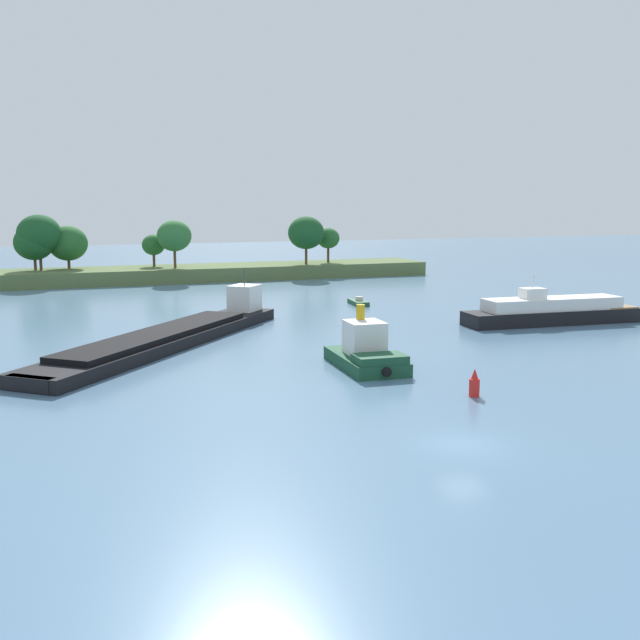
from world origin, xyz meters
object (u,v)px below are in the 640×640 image
object	(u,v)px
cargo_barge	(174,335)
channel_buoy_red	(474,385)
small_motorboat	(358,302)
white_riverboat	(552,311)
tugboat	(366,353)

from	to	relation	value
cargo_barge	channel_buoy_red	distance (m)	29.91
channel_buoy_red	small_motorboat	bearing A→B (deg)	76.72
white_riverboat	cargo_barge	xyz separation A→B (m)	(-39.72, 2.48, -0.45)
white_riverboat	tugboat	bearing A→B (deg)	-155.15
cargo_barge	channel_buoy_red	world-z (taller)	cargo_barge
cargo_barge	white_riverboat	bearing A→B (deg)	-3.57
cargo_barge	tugboat	distance (m)	19.61
cargo_barge	tugboat	size ratio (longest dim) A/B	3.39
tugboat	channel_buoy_red	distance (m)	10.83
white_riverboat	channel_buoy_red	distance (m)	33.08
small_motorboat	cargo_barge	distance (m)	31.79
tugboat	channel_buoy_red	bearing A→B (deg)	-72.37
white_riverboat	channel_buoy_red	world-z (taller)	white_riverboat
cargo_barge	channel_buoy_red	bearing A→B (deg)	-58.02
small_motorboat	channel_buoy_red	size ratio (longest dim) A/B	2.53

